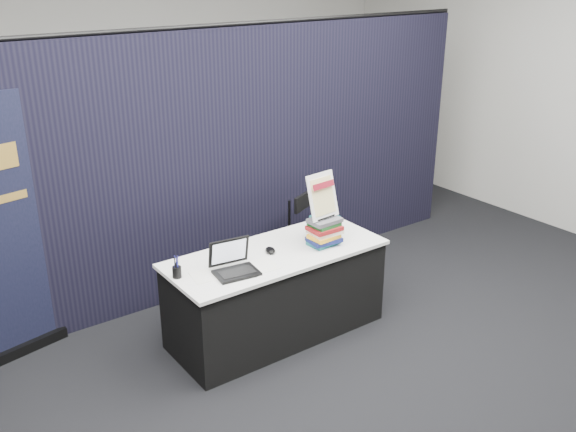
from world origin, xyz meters
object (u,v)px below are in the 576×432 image
at_px(display_table, 276,293).
at_px(book_stack_short, 325,227).
at_px(laptop, 233,265).
at_px(book_stack_tall, 324,232).
at_px(stacking_chair, 315,236).
at_px(info_sign, 323,196).

height_order(display_table, book_stack_short, book_stack_short).
distance_m(laptop, book_stack_tall, 0.87).
height_order(laptop, book_stack_tall, laptop).
height_order(book_stack_short, stacking_chair, book_stack_short).
bearing_deg(laptop, display_table, 20.72).
bearing_deg(book_stack_tall, display_table, 164.50).
xyz_separation_m(display_table, book_stack_tall, (0.41, -0.11, 0.49)).
distance_m(book_stack_tall, stacking_chair, 0.86).
bearing_deg(stacking_chair, laptop, -177.17).
relative_size(display_table, laptop, 5.19).
bearing_deg(book_stack_short, display_table, -179.67).
bearing_deg(book_stack_tall, book_stack_short, 48.17).
bearing_deg(stacking_chair, info_sign, -147.97).
height_order(display_table, laptop, laptop).
bearing_deg(stacking_chair, display_table, -170.66).
bearing_deg(info_sign, book_stack_tall, -95.19).
xyz_separation_m(info_sign, stacking_chair, (0.42, 0.62, -0.67)).
bearing_deg(laptop, stacking_chair, 34.35).
xyz_separation_m(display_table, info_sign, (0.41, -0.08, 0.79)).
height_order(laptop, stacking_chair, laptop).
distance_m(laptop, stacking_chair, 1.48).
bearing_deg(display_table, laptop, -166.93).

